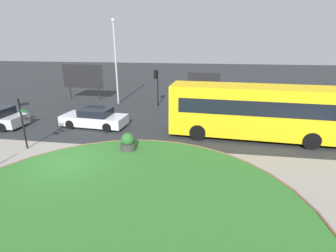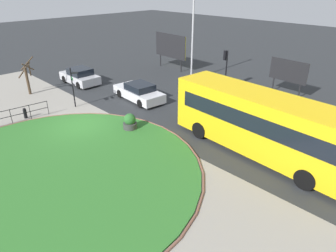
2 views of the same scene
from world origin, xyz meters
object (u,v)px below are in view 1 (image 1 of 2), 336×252
billboard_right (204,82)px  car_far_lane (95,118)px  signpost_directional (23,121)px  traffic_light_near (156,80)px  planter_near_signpost (128,143)px  bus_yellow (252,111)px  lamppost_tall (116,60)px  billboard_left (83,77)px

billboard_right → car_far_lane: bearing=-124.3°
signpost_directional → traffic_light_near: (5.28, 11.12, 0.74)m
traffic_light_near → planter_near_signpost: traffic_light_near is taller
bus_yellow → lamppost_tall: 13.86m
car_far_lane → billboard_left: size_ratio=1.05×
bus_yellow → planter_near_signpost: bearing=27.9°
billboard_left → planter_near_signpost: bearing=-51.9°
signpost_directional → car_far_lane: (2.10, 4.34, -1.08)m
signpost_directional → billboard_left: 12.97m
bus_yellow → billboard_right: bearing=-68.5°
bus_yellow → traffic_light_near: size_ratio=3.08×
signpost_directional → planter_near_signpost: (5.75, 0.59, -1.22)m
traffic_light_near → billboard_left: billboard_left is taller
bus_yellow → planter_near_signpost: size_ratio=9.52×
billboard_left → signpost_directional: bearing=-74.8°
traffic_light_near → planter_near_signpost: (0.48, -10.53, -1.96)m
signpost_directional → lamppost_tall: bearing=82.9°
bus_yellow → billboard_left: bearing=-26.2°
signpost_directional → car_far_lane: 4.94m
billboard_right → planter_near_signpost: size_ratio=2.99×
signpost_directional → billboard_left: (-2.75, 12.66, 0.64)m
lamppost_tall → billboard_left: (-4.15, 1.36, -1.82)m
billboard_left → planter_near_signpost: size_ratio=4.13×
car_far_lane → billboard_left: 9.78m
traffic_light_near → lamppost_tall: 4.24m
bus_yellow → billboard_right: (-3.20, 9.83, 0.18)m
lamppost_tall → car_far_lane: bearing=-84.3°
signpost_directional → traffic_light_near: 12.33m
signpost_directional → bus_yellow: bus_yellow is taller
bus_yellow → lamppost_tall: (-11.40, 7.51, 2.40)m
bus_yellow → signpost_directional: bearing=20.0°
bus_yellow → car_far_lane: size_ratio=2.18×
billboard_left → traffic_light_near: bearing=-7.9°
signpost_directional → car_far_lane: signpost_directional is taller
lamppost_tall → billboard_right: (8.20, 2.32, -2.22)m
planter_near_signpost → bus_yellow: bearing=24.4°
planter_near_signpost → billboard_right: bearing=73.5°
car_far_lane → lamppost_tall: lamppost_tall is taller
bus_yellow → billboard_left: billboard_left is taller
bus_yellow → traffic_light_near: 10.53m
car_far_lane → lamppost_tall: (-0.70, 6.96, 3.54)m
billboard_right → planter_near_signpost: 13.67m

